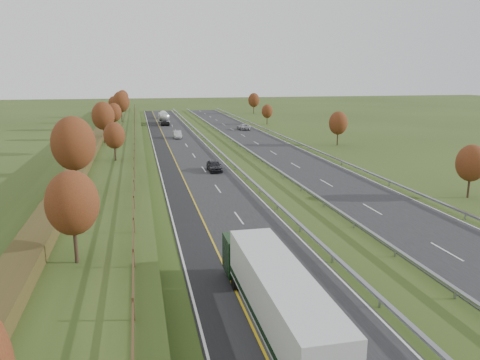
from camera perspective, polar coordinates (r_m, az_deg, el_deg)
The scene contains 19 objects.
ground at distance 76.97m, azimuth -0.29°, elevation 2.66°, with size 400.00×400.00×0.00m, color #324819.
near_carriageway at distance 80.62m, azimuth -6.62°, elevation 3.05°, with size 10.50×200.00×0.04m, color black.
far_carriageway at distance 83.86m, azimuth 4.69°, elevation 3.47°, with size 10.50×200.00×0.04m, color black.
hard_shoulder at distance 80.34m, azimuth -9.28°, elevation 2.94°, with size 3.00×200.00×0.04m, color black.
lane_markings at distance 81.37m, azimuth -2.12°, elevation 3.24°, with size 26.75×200.00×0.01m.
embankment_left at distance 80.23m, azimuth -15.92°, elevation 3.31°, with size 12.00×200.00×2.00m, color #324819.
hedge_left at distance 80.16m, azimuth -17.42°, elevation 4.32°, with size 2.20×180.00×1.10m, color #3C3A18.
fence_left at distance 79.41m, azimuth -12.77°, elevation 4.65°, with size 0.12×189.06×1.20m.
median_barrier_near at distance 81.28m, azimuth -2.62°, elevation 3.63°, with size 0.32×200.00×0.71m.
median_barrier_far at distance 82.28m, azimuth 0.89°, elevation 3.75°, with size 0.32×200.00×0.71m.
outer_barrier_far at distance 85.63m, azimuth 8.42°, elevation 3.98°, with size 0.32×200.00×0.71m.
trees_left at distance 76.20m, azimuth -16.04°, elevation 6.89°, with size 6.64×164.30×7.66m.
trees_far at distance 115.04m, azimuth 6.83°, elevation 8.08°, with size 8.45×118.60×7.12m.
box_lorry at distance 25.24m, azimuth 4.20°, elevation -13.70°, with size 2.58×16.28×4.06m.
road_tanker at distance 131.42m, azimuth -9.26°, elevation 7.54°, with size 2.40×11.22×3.46m.
car_dark_near at distance 66.66m, azimuth -3.15°, elevation 1.76°, with size 1.82×4.53×1.54m, color black.
car_silver_mid at distance 101.98m, azimuth -7.65°, elevation 5.52°, with size 1.64×4.71×1.55m, color #A1A2A5.
car_small_far at distance 148.57m, azimuth -9.24°, elevation 7.74°, with size 2.24×5.51×1.60m, color #111637.
car_oncoming at distance 116.49m, azimuth 0.41°, elevation 6.49°, with size 2.31×5.02×1.40m, color #B3B3B8.
Camera 1 is at (-7.89, -19.07, 13.59)m, focal length 35.00 mm.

